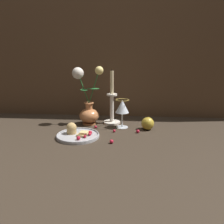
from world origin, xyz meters
TOP-DOWN VIEW (x-y plane):
  - ground_plane at (0.00, 0.00)m, footprint 2.40×2.40m
  - wall_back at (0.00, 0.36)m, footprint 2.40×0.04m
  - vase at (-0.10, 0.14)m, footprint 0.17×0.11m
  - plate_with_pastries at (-0.12, -0.07)m, footprint 0.21×0.21m
  - wine_glass at (0.09, 0.10)m, footprint 0.07×0.07m
  - candlestick at (0.03, 0.17)m, footprint 0.10×0.10m
  - apple_beside_vase at (0.23, 0.07)m, footprint 0.07×0.07m
  - berry_near_plate at (0.18, 0.01)m, footprint 0.02×0.02m
  - berry_front_center at (0.06, -0.14)m, footprint 0.02×0.02m
  - berry_by_glass_stem at (-0.05, 0.07)m, footprint 0.01×0.01m
  - berry_under_candlestick at (0.06, 0.01)m, footprint 0.01×0.01m

SIDE VIEW (x-z plane):
  - ground_plane at x=0.00m, z-range 0.00..0.00m
  - berry_under_candlestick at x=0.06m, z-range 0.00..0.01m
  - berry_by_glass_stem at x=-0.05m, z-range 0.00..0.01m
  - berry_near_plate at x=0.18m, z-range 0.00..0.02m
  - berry_front_center at x=0.06m, z-range 0.00..0.02m
  - plate_with_pastries at x=-0.12m, z-range -0.02..0.05m
  - apple_beside_vase at x=0.23m, z-range -0.01..0.07m
  - candlestick at x=0.03m, z-range -0.06..0.25m
  - vase at x=-0.10m, z-range -0.05..0.28m
  - wine_glass at x=0.09m, z-range 0.03..0.19m
  - wall_back at x=0.00m, z-range 0.00..1.20m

